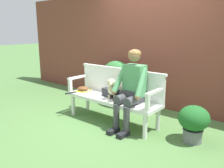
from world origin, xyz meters
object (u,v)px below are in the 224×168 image
Objects in this scene: tennis_racket at (83,91)px; baseball_glove at (83,89)px; dog_on_bench at (112,88)px; sports_bag at (111,92)px; person_seated at (131,87)px; potted_plant at (194,121)px; garden_bench at (112,101)px.

baseball_glove is at bearing 155.21° from tennis_racket.
dog_on_bench is at bearing -0.25° from tennis_racket.
sports_bag is (0.65, 0.06, 0.03)m from baseball_glove.
baseball_glove reaches higher than tennis_racket.
dog_on_bench reaches higher than baseball_glove.
dog_on_bench is at bearing 179.22° from person_seated.
sports_bag is (-0.50, 0.08, -0.20)m from person_seated.
baseball_glove is (-0.75, 0.01, -0.14)m from dog_on_bench.
potted_plant is at bearing 3.90° from sports_bag.
garden_bench is 0.24m from dog_on_bench.
potted_plant is at bearing 7.08° from dog_on_bench.
baseball_glove is 0.40× the size of potted_plant.
sports_bag is 0.51× the size of potted_plant.
dog_on_bench is (0.01, -0.01, 0.24)m from garden_bench.
baseball_glove is (-0.02, 0.01, 0.04)m from tennis_racket.
potted_plant is (1.40, 0.17, -0.31)m from dog_on_bench.
baseball_glove is (-0.74, 0.00, 0.10)m from garden_bench.
tennis_racket is 1.05× the size of potted_plant.
dog_on_bench reaches higher than potted_plant.
baseball_glove reaches higher than garden_bench.
person_seated is 0.55m from sports_bag.
tennis_racket is 2.64× the size of baseball_glove.
person_seated reaches higher than dog_on_bench.
person_seated is 1.08m from potted_plant.
sports_bag is at bearing -32.21° from baseball_glove.
sports_bag is at bearing -176.10° from potted_plant.
garden_bench is 0.53m from person_seated.
garden_bench is at bearing -173.35° from potted_plant.
garden_bench is at bearing -36.60° from sports_bag.
sports_bag reaches higher than garden_bench.
tennis_racket is (-0.72, -0.01, 0.07)m from garden_bench.
tennis_racket is at bearing -173.80° from sports_bag.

